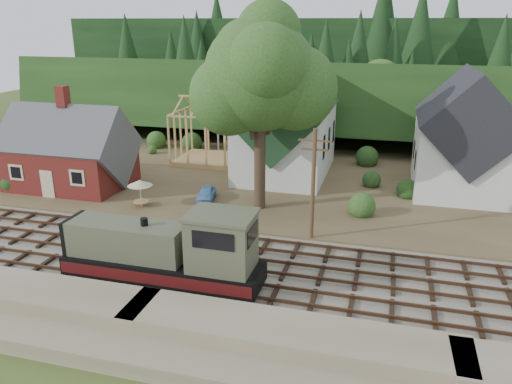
# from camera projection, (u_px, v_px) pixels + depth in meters

# --- Properties ---
(ground) EXTENTS (140.00, 140.00, 0.00)m
(ground) POSITION_uv_depth(u_px,v_px,m) (189.00, 262.00, 31.92)
(ground) COLOR #384C1E
(ground) RESTS_ON ground
(embankment) EXTENTS (64.00, 5.00, 1.60)m
(embankment) POSITION_uv_depth(u_px,v_px,m) (121.00, 339.00, 24.16)
(embankment) COLOR #7F7259
(embankment) RESTS_ON ground
(railroad_bed) EXTENTS (64.00, 11.00, 0.16)m
(railroad_bed) POSITION_uv_depth(u_px,v_px,m) (189.00, 261.00, 31.89)
(railroad_bed) COLOR #726B5B
(railroad_bed) RESTS_ON ground
(village_flat) EXTENTS (64.00, 26.00, 0.30)m
(village_flat) POSITION_uv_depth(u_px,v_px,m) (261.00, 179.00, 48.28)
(village_flat) COLOR brown
(village_flat) RESTS_ON ground
(hillside) EXTENTS (70.00, 28.96, 12.74)m
(hillside) POSITION_uv_depth(u_px,v_px,m) (305.00, 130.00, 70.21)
(hillside) COLOR #1E3F19
(hillside) RESTS_ON ground
(ridge) EXTENTS (80.00, 20.00, 12.00)m
(ridge) POSITION_uv_depth(u_px,v_px,m) (321.00, 112.00, 84.80)
(ridge) COLOR black
(ridge) RESTS_ON ground
(depot) EXTENTS (10.80, 7.41, 9.00)m
(depot) POSITION_uv_depth(u_px,v_px,m) (70.00, 154.00, 44.91)
(depot) COLOR maroon
(depot) RESTS_ON village_flat
(church) EXTENTS (8.40, 15.17, 13.00)m
(church) POSITION_uv_depth(u_px,v_px,m) (286.00, 125.00, 47.67)
(church) COLOR silver
(church) RESTS_ON village_flat
(farmhouse) EXTENTS (8.40, 10.80, 10.60)m
(farmhouse) POSITION_uv_depth(u_px,v_px,m) (465.00, 140.00, 43.14)
(farmhouse) COLOR silver
(farmhouse) RESTS_ON village_flat
(timber_frame) EXTENTS (8.20, 6.20, 6.99)m
(timber_frame) POSITION_uv_depth(u_px,v_px,m) (216.00, 135.00, 52.42)
(timber_frame) COLOR tan
(timber_frame) RESTS_ON village_flat
(lattice_tower) EXTENTS (3.20, 3.20, 12.12)m
(lattice_tower) POSITION_uv_depth(u_px,v_px,m) (232.00, 64.00, 55.69)
(lattice_tower) COLOR silver
(lattice_tower) RESTS_ON village_flat
(big_tree) EXTENTS (10.90, 8.40, 14.70)m
(big_tree) POSITION_uv_depth(u_px,v_px,m) (262.00, 83.00, 37.25)
(big_tree) COLOR #38281E
(big_tree) RESTS_ON village_flat
(telegraph_pole_near) EXTENTS (2.20, 0.28, 8.00)m
(telegraph_pole_near) POSITION_uv_depth(u_px,v_px,m) (313.00, 184.00, 33.52)
(telegraph_pole_near) COLOR #4C331E
(telegraph_pole_near) RESTS_ON ground
(locomotive) EXTENTS (11.60, 2.90, 4.65)m
(locomotive) POSITION_uv_depth(u_px,v_px,m) (169.00, 253.00, 28.48)
(locomotive) COLOR black
(locomotive) RESTS_ON railroad_bed
(car_blue) EXTENTS (1.99, 3.57, 1.15)m
(car_blue) POSITION_uv_depth(u_px,v_px,m) (206.00, 194.00, 41.86)
(car_blue) COLOR #639CD4
(car_blue) RESTS_ON village_flat
(patio_set) EXTENTS (2.00, 2.00, 2.22)m
(patio_set) POSITION_uv_depth(u_px,v_px,m) (140.00, 184.00, 40.06)
(patio_set) COLOR silver
(patio_set) RESTS_ON village_flat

